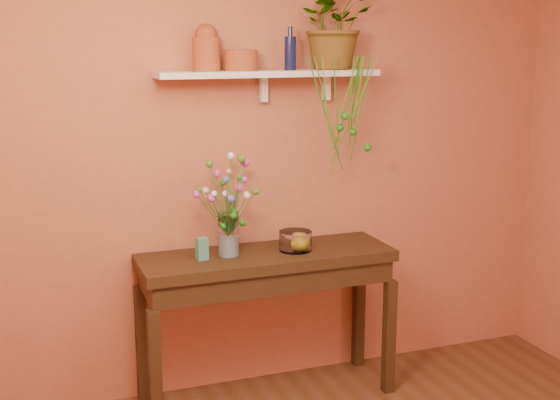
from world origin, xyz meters
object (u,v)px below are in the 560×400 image
object	(u,v)px
terracotta_jug	(206,49)
glass_vase	(228,238)
blue_bottle	(290,52)
glass_bowl	(295,242)
sideboard	(267,274)
bouquet	(228,191)
spider_plant	(335,23)

from	to	relation	value
terracotta_jug	glass_vase	xyz separation A→B (m)	(0.08, -0.12, -1.05)
blue_bottle	glass_bowl	xyz separation A→B (m)	(-0.01, -0.12, -1.08)
blue_bottle	glass_vase	world-z (taller)	blue_bottle
sideboard	glass_vase	xyz separation A→B (m)	(-0.22, 0.02, 0.24)
sideboard	glass_bowl	distance (m)	0.25
glass_vase	bouquet	distance (m)	0.27
bouquet	sideboard	bearing A→B (deg)	-4.00
terracotta_jug	blue_bottle	world-z (taller)	terracotta_jug
spider_plant	glass_bowl	size ratio (longest dim) A/B	2.77
blue_bottle	bouquet	distance (m)	0.87
sideboard	terracotta_jug	bearing A→B (deg)	155.85
glass_vase	glass_bowl	xyz separation A→B (m)	(0.40, -0.03, -0.05)
sideboard	terracotta_jug	size ratio (longest dim) A/B	5.75
sideboard	glass_bowl	xyz separation A→B (m)	(0.17, -0.02, 0.18)
terracotta_jug	blue_bottle	bearing A→B (deg)	-4.02
terracotta_jug	bouquet	world-z (taller)	terracotta_jug
sideboard	spider_plant	xyz separation A→B (m)	(0.48, 0.15, 1.43)
spider_plant	bouquet	xyz separation A→B (m)	(-0.70, -0.14, -0.93)
glass_vase	bouquet	bearing A→B (deg)	-24.73
spider_plant	glass_vase	bearing A→B (deg)	-169.17
blue_bottle	spider_plant	world-z (taller)	spider_plant
sideboard	glass_bowl	bearing A→B (deg)	-5.83
sideboard	spider_plant	bearing A→B (deg)	17.46
spider_plant	glass_bowl	distance (m)	1.30
terracotta_jug	bouquet	distance (m)	0.80
blue_bottle	glass_bowl	size ratio (longest dim) A/B	1.28
sideboard	glass_vase	bearing A→B (deg)	175.69
sideboard	terracotta_jug	world-z (taller)	terracotta_jug
blue_bottle	bouquet	size ratio (longest dim) A/B	0.53
sideboard	bouquet	bearing A→B (deg)	176.00
glass_bowl	terracotta_jug	bearing A→B (deg)	162.17
spider_plant	bouquet	world-z (taller)	spider_plant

